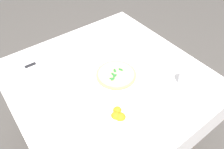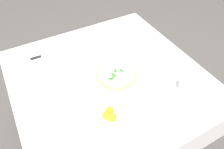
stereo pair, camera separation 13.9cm
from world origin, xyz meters
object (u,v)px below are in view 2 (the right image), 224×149
Objects in this scene: menu_card at (119,40)px; dinner_knife at (29,60)px; pizza_plate at (116,76)px; water_glass_near_left at (185,86)px; pizza at (116,75)px; coffee_cup_center_back at (153,46)px; citrus_bowl at (109,117)px; napkin_folded at (30,61)px; coffee_cup_far_left at (64,76)px.

dinner_knife is at bearing -116.88° from menu_card.
pizza_plate is 2.72× the size of water_glass_near_left.
menu_card is at bearing -122.41° from pizza_plate.
pizza is 1.34× the size of dinner_knife.
coffee_cup_center_back is 1.11× the size of water_glass_near_left.
citrus_bowl is (0.50, -0.04, -0.03)m from water_glass_near_left.
napkin_folded is at bearing -18.75° from coffee_cup_center_back.
coffee_cup_center_back is at bearing -161.55° from pizza_plate.
pizza_plate is 3.74× the size of menu_card.
pizza_plate is 2.46× the size of coffee_cup_center_back.
water_glass_near_left reaches higher than dinner_knife.
coffee_cup_center_back is 0.71m from citrus_bowl.
citrus_bowl is at bearing 104.77° from coffee_cup_far_left.
menu_card is at bearing -122.45° from pizza.
dinner_knife reaches higher than pizza_plate.
napkin_folded is (0.16, -0.27, -0.02)m from coffee_cup_far_left.
dinner_knife is (0.77, -0.72, -0.03)m from water_glass_near_left.
coffee_cup_center_back is at bearing 163.05° from dinner_knife.
pizza reaches higher than pizza_plate.
coffee_cup_far_left is 0.43m from citrus_bowl.
coffee_cup_center_back is at bearing -101.71° from water_glass_near_left.
napkin_folded is 1.20× the size of dinner_knife.
pizza_plate is at bearing 144.36° from napkin_folded.
pizza is 0.43m from water_glass_near_left.
pizza_plate is 0.01m from pizza.
water_glass_near_left is (-0.60, 0.45, 0.02)m from coffee_cup_far_left.
pizza is at bearing -50.24° from menu_card.
coffee_cup_far_left is at bearing -89.41° from menu_card.
water_glass_near_left is 0.63m from menu_card.
coffee_cup_far_left reaches higher than coffee_cup_center_back.
coffee_cup_far_left reaches higher than menu_card.
water_glass_near_left is 0.61× the size of dinner_knife.
citrus_bowl is at bearing 33.93° from coffee_cup_center_back.
dinner_knife is 0.74m from citrus_bowl.
pizza_plate is 2.50× the size of coffee_cup_far_left.
dinner_knife is (0.16, -0.27, -0.01)m from coffee_cup_far_left.
pizza is (0.00, 0.00, 0.01)m from pizza_plate.
coffee_cup_far_left is 0.67× the size of dinner_knife.
dinner_knife is (0.46, -0.42, -0.00)m from pizza.
coffee_cup_center_back is 0.68× the size of dinner_knife.
coffee_cup_far_left is at bearing -36.73° from water_glass_near_left.
menu_card reaches higher than pizza_plate.
pizza is 0.63m from dinner_knife.
menu_card reaches higher than dinner_knife.
dinner_knife is at bearing -42.20° from pizza.
menu_card is at bearing -43.66° from coffee_cup_center_back.
coffee_cup_far_left is 1.09× the size of water_glass_near_left.
water_glass_near_left is 0.80× the size of citrus_bowl.
coffee_cup_far_left is at bearing -26.16° from pizza_plate.
menu_card is at bearing 177.58° from napkin_folded.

